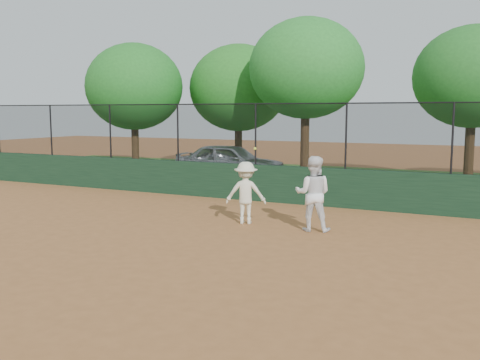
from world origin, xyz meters
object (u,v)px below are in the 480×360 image
at_px(tree_0, 134,87).
at_px(player_main, 246,193).
at_px(parked_car, 230,162).
at_px(tree_3, 473,77).
at_px(tree_1, 238,88).
at_px(tree_2, 306,69).
at_px(player_second, 313,194).

bearing_deg(tree_0, player_main, -39.87).
height_order(parked_car, tree_3, tree_3).
xyz_separation_m(tree_1, tree_3, (10.37, -1.55, 0.14)).
bearing_deg(tree_2, player_main, -80.61).
xyz_separation_m(tree_0, tree_1, (4.20, 2.57, -0.04)).
bearing_deg(tree_1, tree_2, -25.58).
bearing_deg(tree_2, parked_car, -160.00).
bearing_deg(tree_2, tree_1, 154.42).
bearing_deg(tree_2, tree_0, -175.66).
bearing_deg(player_main, tree_0, 140.13).
xyz_separation_m(tree_1, tree_2, (4.05, -1.94, 0.63)).
xyz_separation_m(player_main, tree_2, (-1.44, 8.73, 3.86)).
distance_m(player_second, player_main, 1.86).
bearing_deg(player_second, player_main, -13.25).
distance_m(parked_car, tree_1, 4.56).
xyz_separation_m(parked_car, tree_0, (-5.31, 0.45, 3.28)).
distance_m(tree_0, tree_1, 4.92).
relative_size(player_second, tree_0, 0.30).
height_order(player_second, tree_2, tree_2).
height_order(parked_car, tree_0, tree_0).
height_order(player_second, tree_0, tree_0).
xyz_separation_m(player_second, tree_3, (3.02, 9.16, 3.25)).
height_order(parked_car, tree_1, tree_1).
bearing_deg(parked_car, tree_2, -76.23).
distance_m(player_second, tree_2, 10.09).
distance_m(parked_car, tree_3, 9.97).
bearing_deg(tree_0, tree_1, 31.43).
height_order(tree_2, tree_3, tree_2).
distance_m(parked_car, tree_2, 4.99).
bearing_deg(tree_1, tree_3, -8.49).
relative_size(parked_car, tree_2, 0.69).
relative_size(player_main, tree_3, 0.33).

